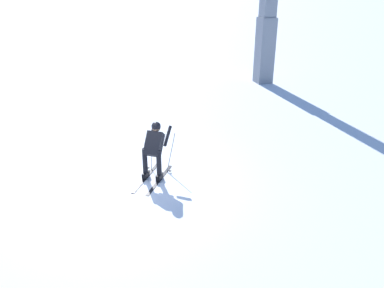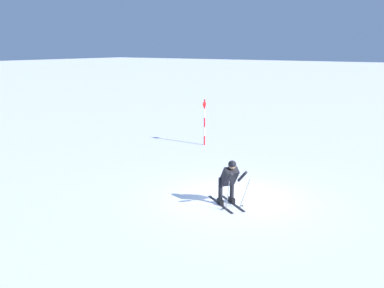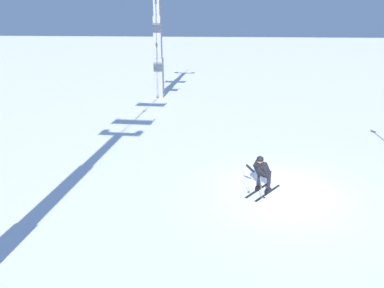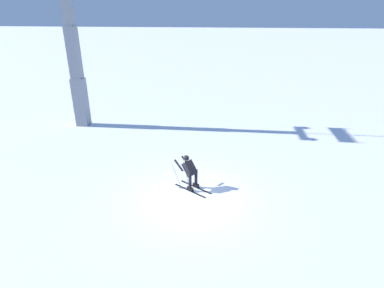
% 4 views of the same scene
% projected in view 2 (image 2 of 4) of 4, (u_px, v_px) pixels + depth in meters
% --- Properties ---
extents(ground_plane, '(260.00, 260.00, 0.00)m').
position_uv_depth(ground_plane, '(234.00, 198.00, 14.17)').
color(ground_plane, white).
extents(skier_carving_main, '(1.77, 1.46, 1.64)m').
position_uv_depth(skier_carving_main, '(229.00, 179.00, 13.30)').
color(skier_carving_main, black).
rests_on(skier_carving_main, ground_plane).
extents(trail_marker_pole, '(0.07, 0.28, 2.28)m').
position_uv_depth(trail_marker_pole, '(204.00, 121.00, 21.52)').
color(trail_marker_pole, red).
rests_on(trail_marker_pole, ground_plane).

